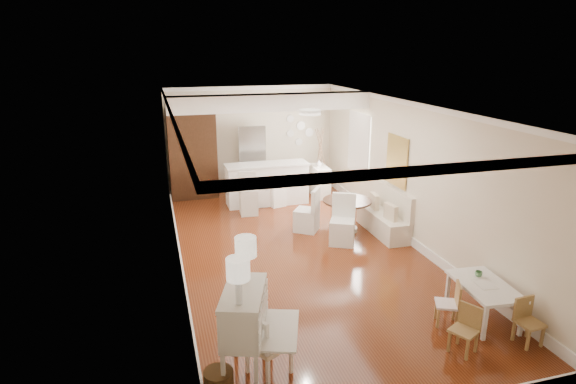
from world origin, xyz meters
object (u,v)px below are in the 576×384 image
fridge (265,159)px  sideboard (320,181)px  secretary_bureau (244,335)px  wicker_basket (219,384)px  pantry_cabinet (193,154)px  kids_chair_a (464,330)px  gustavian_armchair (269,342)px  slip_chair_far (307,210)px  kids_table (483,301)px  bar_stool_left (248,194)px  dining_table (347,216)px  kids_chair_b (447,303)px  breakfast_counter (267,184)px  kids_chair_c (530,322)px  slip_chair_near (343,220)px  bar_stool_right (276,188)px

fridge → sideboard: bearing=-31.7°
secretary_bureau → wicker_basket: 0.60m
pantry_cabinet → kids_chair_a: bearing=-70.8°
gustavian_armchair → slip_chair_far: size_ratio=0.89×
wicker_basket → slip_chair_far: slip_chair_far is taller
kids_table → bar_stool_left: (-2.35, 5.38, 0.22)m
kids_chair_a → kids_table: bearing=101.5°
secretary_bureau → gustavian_armchair: secretary_bureau is taller
secretary_bureau → kids_chair_a: bearing=13.3°
dining_table → sideboard: 2.57m
secretary_bureau → sideboard: (3.28, 6.65, -0.18)m
kids_chair_b → bar_stool_left: 5.65m
kids_chair_a → breakfast_counter: size_ratio=0.31×
kids_chair_b → kids_chair_c: bearing=73.2°
slip_chair_near → sideboard: slip_chair_near is taller
pantry_cabinet → fridge: 1.92m
wicker_basket → kids_chair_a: size_ratio=0.52×
slip_chair_far → breakfast_counter: bearing=-134.8°
wicker_basket → slip_chair_near: (3.00, 3.74, 0.33)m
slip_chair_far → fridge: bearing=-142.0°
kids_chair_a → slip_chair_far: slip_chair_far is taller
secretary_bureau → wicker_basket: secretary_bureau is taller
kids_chair_a → kids_chair_b: (0.17, 0.64, 0.00)m
wicker_basket → fridge: size_ratio=0.19×
slip_chair_far → pantry_cabinet: 3.81m
bar_stool_right → breakfast_counter: bearing=112.8°
secretary_bureau → fridge: bearing=93.9°
kids_chair_c → bar_stool_right: size_ratio=0.71×
kids_chair_c → sideboard: sideboard is taller
sideboard → kids_chair_b: bearing=-89.7°
gustavian_armchair → wicker_basket: bearing=83.6°
breakfast_counter → bar_stool_left: bearing=-132.2°
kids_chair_c → slip_chair_near: slip_chair_near is taller
pantry_cabinet → sideboard: 3.37m
slip_chair_far → bar_stool_right: (-0.20, 1.81, -0.02)m
dining_table → fridge: (-0.99, 3.35, 0.55)m
breakfast_counter → secretary_bureau: bearing=-105.7°
pantry_cabinet → kids_table: bearing=-64.2°
bar_stool_left → wicker_basket: bearing=-100.0°
kids_chair_b → breakfast_counter: breakfast_counter is taller
gustavian_armchair → sideboard: 7.28m
kids_table → kids_chair_c: bearing=-74.6°
kids_chair_b → kids_chair_c: kids_chair_b is taller
slip_chair_far → bar_stool_right: 1.82m
bar_stool_left → dining_table: bearing=-37.7°
kids_chair_b → slip_chair_far: size_ratio=0.69×
slip_chair_far → kids_chair_c: bearing=53.2°
bar_stool_left → bar_stool_right: 0.90m
gustavian_armchair → breakfast_counter: 6.56m
slip_chair_near → slip_chair_far: slip_chair_near is taller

